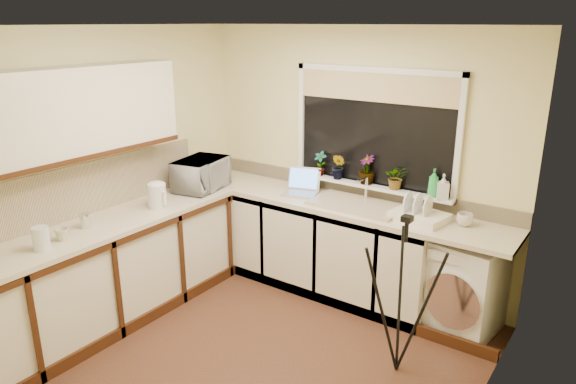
{
  "coord_description": "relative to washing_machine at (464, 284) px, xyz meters",
  "views": [
    {
      "loc": [
        2.26,
        -2.81,
        2.48
      ],
      "look_at": [
        -0.09,
        0.55,
        1.15
      ],
      "focal_mm": 33.01,
      "sensor_mm": 36.0,
      "label": 1
    }
  ],
  "objects": [
    {
      "name": "window_glass",
      "position": [
        -1.0,
        0.24,
        1.15
      ],
      "size": [
        1.5,
        0.02,
        1.0
      ],
      "primitive_type": "cube",
      "color": "black",
      "rests_on": "wall_back"
    },
    {
      "name": "worktop_left",
      "position": [
        -2.5,
        -1.55,
        0.48
      ],
      "size": [
        0.6,
        2.4,
        0.04
      ],
      "primitive_type": "cube",
      "color": "beige",
      "rests_on": "base_cabinet_left"
    },
    {
      "name": "kettle",
      "position": [
        -2.42,
        -1.1,
        0.61
      ],
      "size": [
        0.16,
        0.16,
        0.21
      ],
      "primitive_type": "cylinder",
      "color": "silver",
      "rests_on": "worktop_left"
    },
    {
      "name": "splashback_back",
      "position": [
        -1.2,
        0.24,
        0.57
      ],
      "size": [
        3.2,
        0.02,
        0.14
      ],
      "primitive_type": "cube",
      "color": "beige",
      "rests_on": "wall_back"
    },
    {
      "name": "window_blind",
      "position": [
        -1.0,
        0.21,
        1.53
      ],
      "size": [
        1.5,
        0.02,
        0.25
      ],
      "primitive_type": "cube",
      "color": "tan",
      "rests_on": "wall_back"
    },
    {
      "name": "faucet",
      "position": [
        -1.0,
        0.13,
        0.62
      ],
      "size": [
        0.03,
        0.03,
        0.24
      ],
      "primitive_type": "cylinder",
      "color": "silver",
      "rests_on": "worktop_back"
    },
    {
      "name": "cup_back",
      "position": [
        -0.06,
        0.03,
        0.55
      ],
      "size": [
        0.13,
        0.13,
        0.1
      ],
      "primitive_type": "imported",
      "rotation": [
        0.0,
        0.0,
        -0.0
      ],
      "color": "beige",
      "rests_on": "worktop_back"
    },
    {
      "name": "windowsill",
      "position": [
        -1.0,
        0.18,
        0.64
      ],
      "size": [
        1.6,
        0.14,
        0.03
      ],
      "primitive_type": "cube",
      "color": "white",
      "rests_on": "wall_back"
    },
    {
      "name": "soap_bottle_green",
      "position": [
        -0.39,
        0.17,
        0.77
      ],
      "size": [
        0.11,
        0.11,
        0.24
      ],
      "primitive_type": "imported",
      "rotation": [
        0.0,
        0.0,
        0.19
      ],
      "color": "green",
      "rests_on": "windowsill"
    },
    {
      "name": "plant_c",
      "position": [
        -1.02,
        0.17,
        0.79
      ],
      "size": [
        0.2,
        0.2,
        0.27
      ],
      "primitive_type": "imported",
      "rotation": [
        0.0,
        0.0,
        -0.42
      ],
      "color": "#999999",
      "rests_on": "windowsill"
    },
    {
      "name": "dish_rack",
      "position": [
        -0.41,
        -0.06,
        0.53
      ],
      "size": [
        0.48,
        0.39,
        0.06
      ],
      "primitive_type": "cube",
      "rotation": [
        0.0,
        0.0,
        -0.16
      ],
      "color": "white",
      "rests_on": "worktop_back"
    },
    {
      "name": "tripod",
      "position": [
        -0.2,
        -0.85,
        0.21
      ],
      "size": [
        0.65,
        0.65,
        1.22
      ],
      "primitive_type": null,
      "rotation": [
        0.0,
        0.0,
        -0.08
      ],
      "color": "black",
      "rests_on": "floor"
    },
    {
      "name": "wall_left",
      "position": [
        -2.8,
        -1.25,
        0.83
      ],
      "size": [
        0.0,
        3.0,
        3.0
      ],
      "primitive_type": "plane",
      "rotation": [
        1.57,
        0.0,
        1.57
      ],
      "color": "beige",
      "rests_on": "ground"
    },
    {
      "name": "plant_a",
      "position": [
        -1.51,
        0.17,
        0.77
      ],
      "size": [
        0.13,
        0.09,
        0.24
      ],
      "primitive_type": "imported",
      "rotation": [
        0.0,
        0.0,
        0.03
      ],
      "color": "#999999",
      "rests_on": "windowsill"
    },
    {
      "name": "glass_jug",
      "position": [
        -2.42,
        -2.2,
        0.59
      ],
      "size": [
        0.12,
        0.12,
        0.17
      ],
      "primitive_type": "cylinder",
      "color": "silver",
      "rests_on": "worktop_left"
    },
    {
      "name": "base_cabinet_left",
      "position": [
        -2.5,
        -1.55,
        0.03
      ],
      "size": [
        0.54,
        2.4,
        0.86
      ],
      "primitive_type": "cube",
      "color": "silver",
      "rests_on": "floor"
    },
    {
      "name": "sink",
      "position": [
        -1.0,
        -0.05,
        0.51
      ],
      "size": [
        0.82,
        0.46,
        0.03
      ],
      "primitive_type": "cube",
      "color": "tan",
      "rests_on": "worktop_back"
    },
    {
      "name": "laptop",
      "position": [
        -1.61,
        -0.0,
        0.56
      ],
      "size": [
        0.39,
        0.39,
        0.23
      ],
      "rotation": [
        0.0,
        0.0,
        0.29
      ],
      "color": "#A2A1A9",
      "rests_on": "worktop_back"
    },
    {
      "name": "splashback_left",
      "position": [
        -2.79,
        -1.55,
        0.73
      ],
      "size": [
        0.02,
        2.4,
        0.45
      ],
      "primitive_type": "cube",
      "color": "beige",
      "rests_on": "wall_left"
    },
    {
      "name": "wall_right",
      "position": [
        0.4,
        -1.25,
        0.83
      ],
      "size": [
        0.0,
        3.0,
        3.0
      ],
      "primitive_type": "plane",
      "rotation": [
        1.57,
        0.0,
        -1.57
      ],
      "color": "beige",
      "rests_on": "ground"
    },
    {
      "name": "ceiling",
      "position": [
        -1.2,
        -1.25,
        2.05
      ],
      "size": [
        3.2,
        3.2,
        0.0
      ],
      "primitive_type": "plane",
      "rotation": [
        3.14,
        0.0,
        0.0
      ],
      "color": "white",
      "rests_on": "ground"
    },
    {
      "name": "wall_front",
      "position": [
        -1.2,
        -2.75,
        0.83
      ],
      "size": [
        3.2,
        0.0,
        3.2
      ],
      "primitive_type": "plane",
      "rotation": [
        -1.57,
        0.0,
        0.0
      ],
      "color": "beige",
      "rests_on": "ground"
    },
    {
      "name": "base_cabinet_back",
      "position": [
        -1.52,
        -0.05,
        0.03
      ],
      "size": [
        2.55,
        0.6,
        0.86
      ],
      "primitive_type": "cube",
      "color": "silver",
      "rests_on": "floor"
    },
    {
      "name": "worktop_back",
      "position": [
        -1.2,
        -0.05,
        0.48
      ],
      "size": [
        3.2,
        0.6,
        0.04
      ],
      "primitive_type": "cube",
      "color": "beige",
      "rests_on": "base_cabinet_back"
    },
    {
      "name": "cup_left",
      "position": [
        -2.45,
        -2.01,
        0.55
      ],
      "size": [
        0.13,
        0.13,
        0.09
      ],
      "primitive_type": "imported",
      "rotation": [
        0.0,
        0.0,
        -0.42
      ],
      "color": "beige",
      "rests_on": "worktop_left"
    },
    {
      "name": "plant_b",
      "position": [
        -1.3,
        0.15,
        0.77
      ],
      "size": [
        0.17,
        0.15,
        0.25
      ],
      "primitive_type": "imported",
      "rotation": [
        0.0,
        0.0,
        -0.41
      ],
      "color": "#999999",
      "rests_on": "windowsill"
    },
    {
      "name": "upper_cabinet",
      "position": [
        -2.64,
        -1.7,
        1.4
      ],
      "size": [
        0.28,
        1.9,
        0.7
      ],
      "primitive_type": "cube",
      "color": "silver",
      "rests_on": "wall_left"
    },
    {
      "name": "microwave",
      "position": [
        -2.49,
        -0.47,
        0.65
      ],
      "size": [
        0.47,
        0.6,
        0.3
      ],
      "primitive_type": "imported",
      "rotation": [
        0.0,
        0.0,
        1.77
      ],
      "color": "silver",
      "rests_on": "worktop_left"
    },
    {
      "name": "steel_jar",
      "position": [
        -2.53,
        -1.75,
        0.56
      ],
      "size": [
        0.09,
        0.09,
        0.12
      ],
      "primitive_type": "cylinder",
      "color": "silver",
      "rests_on": "worktop_left"
    },
    {
      "name": "floor",
      "position": [
        -1.2,
        -1.25,
        -0.4
      ],
      "size": [
        3.2,
        3.2,
        0.0
      ],
      "primitive_type": "plane",
      "color": "brown",
      "rests_on": "ground"
    },
    {
      "name": "soap_bottle_clear",
      "position": [
        -0.3,
        0.16,
        0.76
      ],
      "size": [
        0.13,
        0.13,
        0.21
      ],
      "primitive_type": "imported",
      "rotation": [
        0.0,
        0.0,
        0.41
      ],
      "color": "#999999",
      "rests_on": "windowsill"
    },
    {
      "name": "wall_back",
      "position": [
        -1.2,
        0.25,
        0.83
      ],
      "size": [
        3.2,
        0.0,
        3.2
      ],
      "primitive_type": "plane",
      "rotation": [
        1.57,
        0.0,
        0.0
      ],
      "color": "beige",
      "rests_on": "ground"
    },
    {
      "name": "washing_machine",
      "position": [
        0.0,
        0.0,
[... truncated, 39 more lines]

